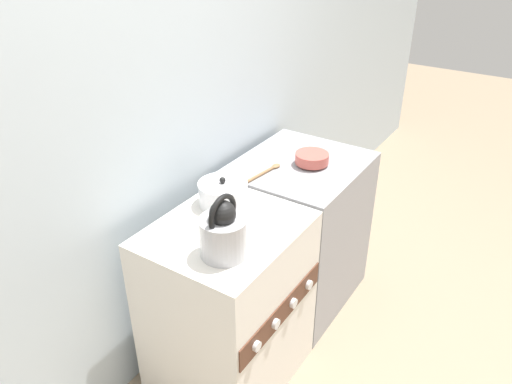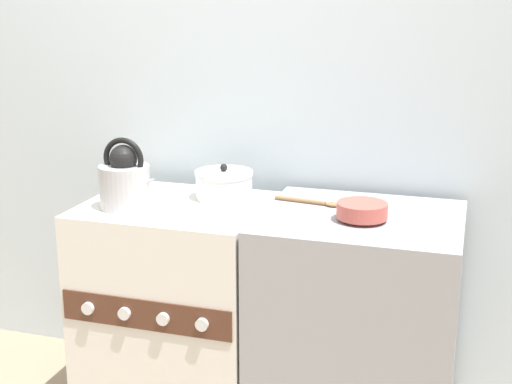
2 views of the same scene
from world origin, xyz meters
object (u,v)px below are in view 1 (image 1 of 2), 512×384
cooking_pot (223,193)px  enamel_bowl (312,158)px  kettle (224,232)px  stove (229,305)px

cooking_pot → enamel_bowl: bearing=-15.9°
kettle → cooking_pot: size_ratio=1.18×
stove → kettle: 0.55m
cooking_pot → stove: bearing=-140.3°
kettle → enamel_bowl: size_ratio=1.51×
kettle → enamel_bowl: bearing=4.6°
enamel_bowl → cooking_pot: bearing=164.1°
stove → kettle: kettle is taller
kettle → cooking_pot: bearing=37.0°
stove → cooking_pot: cooking_pot is taller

